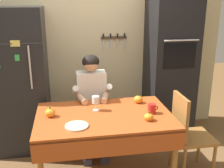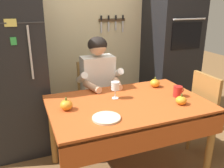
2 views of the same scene
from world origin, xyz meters
TOP-DOWN VIEW (x-y plane):
  - back_wall_assembly at (0.05, 1.35)m, footprint 3.70×0.13m
  - refrigerator at (-0.95, 0.96)m, footprint 0.68×0.71m
  - wall_oven at (1.05, 1.00)m, footprint 0.60×0.64m
  - dining_table at (0.00, 0.08)m, footprint 1.40×0.90m
  - chair_behind_person at (-0.07, 0.87)m, footprint 0.40×0.40m
  - seated_person at (-0.07, 0.68)m, footprint 0.47×0.55m
  - chair_right_side at (0.90, 0.01)m, footprint 0.40×0.40m
  - coffee_mug at (0.50, 0.05)m, footprint 0.11×0.08m
  - wine_glass at (-0.07, 0.22)m, footprint 0.08×0.08m
  - pumpkin_large at (0.44, 0.36)m, footprint 0.10×0.10m
  - pumpkin_medium at (-0.55, 0.14)m, footprint 0.10×0.10m
  - pumpkin_small at (0.41, -0.12)m, footprint 0.10×0.10m
  - serving_tray at (-0.29, -0.14)m, footprint 0.22×0.22m

SIDE VIEW (x-z plane):
  - chair_behind_person at x=-0.07m, z-range 0.05..0.98m
  - chair_right_side at x=0.90m, z-range 0.05..0.98m
  - dining_table at x=0.00m, z-range 0.29..1.03m
  - seated_person at x=-0.07m, z-range 0.11..1.36m
  - serving_tray at x=-0.29m, z-range 0.74..0.76m
  - pumpkin_small at x=0.41m, z-range 0.73..0.83m
  - pumpkin_large at x=0.44m, z-range 0.73..0.84m
  - pumpkin_medium at x=-0.55m, z-range 0.73..0.84m
  - coffee_mug at x=0.50m, z-range 0.74..0.84m
  - wine_glass at x=-0.07m, z-range 0.78..0.94m
  - refrigerator at x=-0.95m, z-range 0.00..1.80m
  - wall_oven at x=1.05m, z-range 0.00..2.10m
  - back_wall_assembly at x=0.05m, z-range 0.00..2.60m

